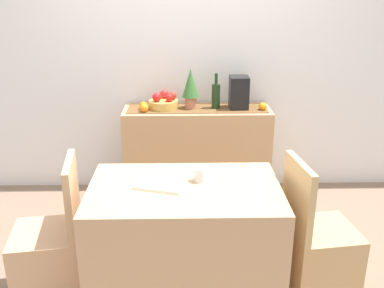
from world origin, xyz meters
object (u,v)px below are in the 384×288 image
Objects in this scene: coffee_maker at (239,93)px; potted_plant at (191,86)px; coffee_cup at (200,175)px; dining_table at (185,242)px; chair_by_corner at (317,255)px; sideboard_console at (197,153)px; fruit_bowl at (164,104)px; wine_bottle at (216,96)px; open_book at (161,183)px; chair_near_window at (51,257)px.

coffee_maker is 0.80× the size of potted_plant.
potted_plant is 4.13× the size of coffee_cup.
chair_by_corner is at bearing -0.15° from dining_table.
coffee_cup is at bearing 173.52° from chair_by_corner.
dining_table is at bearing -94.90° from sideboard_console.
dining_table is 0.83m from chair_by_corner.
sideboard_console is 1.34m from coffee_cup.
sideboard_console is at bearing 0.00° from fruit_bowl.
potted_plant is (-0.06, -0.00, 0.61)m from sideboard_console.
wine_bottle is 1.10× the size of coffee_maker.
dining_table is (-0.12, -1.37, -0.05)m from sideboard_console.
coffee_maker reaches higher than sideboard_console.
coffee_cup is (-0.02, -1.28, 0.37)m from sideboard_console.
sideboard_console is at bearing 0.00° from potted_plant.
dining_table is at bearing 2.17° from open_book.
dining_table is (-0.06, -1.37, -0.66)m from potted_plant.
chair_near_window is at bearing -129.06° from wine_bottle.
wine_bottle is (0.16, -0.00, 0.53)m from sideboard_console.
fruit_bowl is 2.97× the size of coffee_cup.
fruit_bowl is 0.28× the size of chair_near_window.
chair_by_corner is at bearing -60.68° from potted_plant.
chair_by_corner is (0.83, -0.00, -0.10)m from dining_table.
chair_by_corner is at bearing -0.15° from chair_near_window.
chair_near_window is at bearing -133.72° from coffee_maker.
fruit_bowl reaches higher than chair_near_window.
sideboard_console is 1.42× the size of chair_near_window.
chair_near_window is (-1.30, -1.36, -0.71)m from coffee_maker.
coffee_cup reaches higher than dining_table.
open_book is 0.31× the size of chair_by_corner.
coffee_maker is 0.31× the size of chair_near_window.
coffee_cup is (0.27, -1.28, -0.09)m from fruit_bowl.
chair_near_window is (-0.66, -1.36, -0.61)m from fruit_bowl.
coffee_cup is (0.09, 0.08, 0.41)m from dining_table.
chair_near_window is at bearing -124.75° from sideboard_console.
chair_by_corner is (0.55, -1.37, -0.68)m from wine_bottle.
chair_near_window reaches higher than coffee_cup.
dining_table is 0.83m from chair_near_window.
open_book is (-0.41, -1.33, -0.20)m from wine_bottle.
fruit_bowl is 1.31m from coffee_cup.
wine_bottle is 1.62m from chair_by_corner.
coffee_cup is 1.06m from chair_near_window.
sideboard_console is 0.54m from fruit_bowl.
dining_table is at bearing -139.24° from coffee_cup.
chair_near_window reaches higher than open_book.
sideboard_console is 1.67m from chair_near_window.
sideboard_console is at bearing 117.48° from chair_by_corner.
sideboard_console is at bearing 180.00° from wine_bottle.
coffee_maker is 0.31× the size of chair_by_corner.
sideboard_console is 1.13× the size of dining_table.
sideboard_console is at bearing 85.10° from dining_table.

